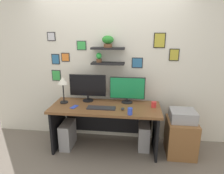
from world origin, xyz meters
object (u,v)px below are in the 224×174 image
Objects in this scene: desk_lamp at (63,83)px; pen_cup at (130,111)px; keyboard at (101,108)px; monitor_left at (88,87)px; computer_mouse at (123,109)px; drawer_cabinet at (180,137)px; monitor_right at (127,89)px; coffee_mug at (154,104)px; cell_phone at (74,107)px; computer_tower_right at (144,135)px; computer_tower_left at (68,135)px; printer at (183,116)px; desk at (106,117)px.

pen_cup is at bearing -17.48° from desk_lamp.
keyboard is at bearing -14.86° from desk_lamp.
monitor_left reaches higher than keyboard.
drawer_cabinet is at bearing 6.89° from computer_mouse.
monitor_right is 6.42× the size of coffee_mug.
desk_lamp reaches higher than cell_phone.
computer_mouse is 0.50m from coffee_mug.
monitor_left is 6.14× the size of pen_cup.
monitor_right is 0.83m from computer_tower_right.
coffee_mug is at bearing -22.97° from computer_tower_right.
computer_tower_right is at bearing 5.80° from computer_tower_left.
monitor_left is at bearing 171.38° from coffee_mug.
coffee_mug is 0.24× the size of printer.
coffee_mug is at bearing 173.38° from drawer_cabinet.
desk_lamp reaches higher than keyboard.
drawer_cabinet is (0.44, -0.05, -0.51)m from coffee_mug.
printer is at bearing 4.73° from keyboard.
computer_tower_left is 1.28m from computer_tower_right.
desk_lamp reaches higher than printer.
monitor_right is 1.02× the size of drawer_cabinet.
pen_cup is at bearing -160.92° from printer.
coffee_mug is at bearing 3.10° from computer_tower_left.
monitor_right reaches higher than printer.
monitor_left is at bearing 146.00° from pen_cup.
desk reaches higher than drawer_cabinet.
coffee_mug reaches higher than computer_tower_left.
computer_mouse is at bearing -148.20° from computer_tower_right.
coffee_mug is at bearing 10.84° from keyboard.
computer_tower_right is at bearing 17.02° from keyboard.
computer_tower_right is at bearing 4.50° from desk.
computer_tower_left is (-1.04, 0.25, -0.59)m from pen_cup.
monitor_right is at bearing 39.14° from cell_phone.
monitor_right reaches higher than desk.
monitor_right is 0.53m from pen_cup.
desk_lamp is 1.49m from coffee_mug.
pen_cup is 0.23× the size of computer_tower_left.
drawer_cabinet is at bearing -90.00° from printer.
coffee_mug is at bearing 173.38° from printer.
computer_mouse is (0.28, -0.17, 0.22)m from desk.
monitor_left is at bearing 154.09° from desk.
monitor_right is 0.54m from keyboard.
coffee_mug is 1.52m from computer_tower_left.
computer_tower_left is at bearing 166.44° from pen_cup.
printer reaches higher than computer_tower_right.
keyboard is at bearing 178.71° from computer_mouse.
desk_lamp is 2.07m from drawer_cabinet.
coffee_mug is (0.81, 0.15, 0.04)m from keyboard.
computer_mouse is at bearing 124.86° from pen_cup.
drawer_cabinet is at bearing 4.73° from keyboard.
desk reaches higher than computer_tower_right.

